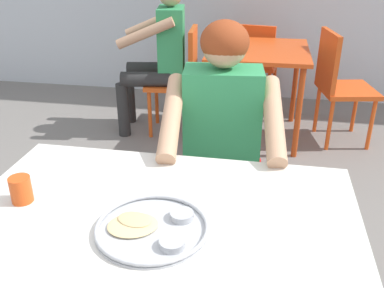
% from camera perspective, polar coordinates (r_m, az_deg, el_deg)
% --- Properties ---
extents(table_foreground, '(1.22, 0.89, 0.75)m').
position_cam_1_polar(table_foreground, '(1.33, -4.92, -12.97)').
color(table_foreground, silver).
rests_on(table_foreground, ground).
extents(thali_tray, '(0.33, 0.33, 0.03)m').
position_cam_1_polar(thali_tray, '(1.26, -5.30, -11.02)').
color(thali_tray, '#B7BABF').
rests_on(thali_tray, table_foreground).
extents(drinking_cup, '(0.07, 0.07, 0.09)m').
position_cam_1_polar(drinking_cup, '(1.47, -21.91, -5.56)').
color(drinking_cup, '#D84C19').
rests_on(drinking_cup, table_foreground).
extents(chair_foreground, '(0.45, 0.42, 0.87)m').
position_cam_1_polar(chair_foreground, '(2.15, 4.01, -1.94)').
color(chair_foreground, red).
rests_on(chair_foreground, ground).
extents(diner_foreground, '(0.53, 0.58, 1.21)m').
position_cam_1_polar(diner_foreground, '(1.86, 3.98, 0.81)').
color(diner_foreground, '#363636').
rests_on(diner_foreground, ground).
extents(table_background_red, '(0.77, 0.83, 0.73)m').
position_cam_1_polar(table_background_red, '(3.47, 8.83, 10.95)').
color(table_background_red, '#E04C19').
rests_on(table_background_red, ground).
extents(chair_red_left, '(0.42, 0.41, 0.88)m').
position_cam_1_polar(chair_red_left, '(3.54, -1.52, 9.20)').
color(chair_red_left, '#D14E19').
rests_on(chair_red_left, ground).
extents(chair_red_right, '(0.48, 0.50, 0.89)m').
position_cam_1_polar(chair_red_right, '(3.55, 18.95, 8.05)').
color(chair_red_right, '#E2501A').
rests_on(chair_red_right, ground).
extents(chair_red_far, '(0.48, 0.47, 0.82)m').
position_cam_1_polar(chair_red_far, '(4.12, 8.30, 11.03)').
color(chair_red_far, '#EC4917').
rests_on(chair_red_far, ground).
extents(patron_background, '(0.59, 0.55, 1.23)m').
position_cam_1_polar(patron_background, '(3.54, -4.23, 13.07)').
color(patron_background, '#292929').
rests_on(patron_background, ground).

